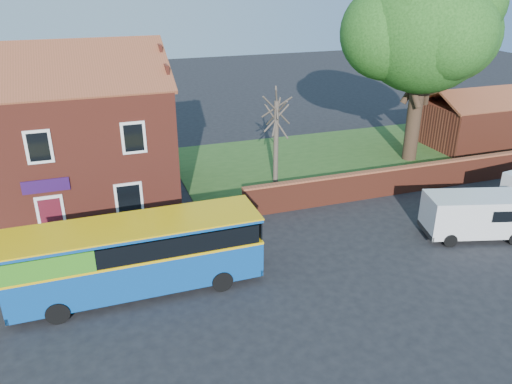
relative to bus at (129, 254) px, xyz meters
name	(u,v)px	position (x,y,z in m)	size (l,w,h in m)	color
ground	(249,303)	(4.05, -2.24, -1.64)	(120.00, 120.00, 0.00)	black
pavement	(55,258)	(-2.95, 3.51, -1.58)	(18.00, 3.50, 0.12)	gray
kerb	(54,279)	(-2.95, 1.76, -1.57)	(18.00, 0.15, 0.14)	slate
grass_strip	(370,156)	(17.05, 10.76, -1.62)	(26.00, 12.00, 0.04)	#426B28
shop_building	(46,145)	(-2.97, 9.26, 1.77)	(12.30, 8.13, 10.50)	maroon
boundary_wall	(426,176)	(17.05, 4.76, -0.83)	(22.00, 0.38, 1.60)	maroon
outbuilding	(481,122)	(26.05, 10.76, -0.03)	(8.20, 5.06, 4.17)	maroon
bus	(129,254)	(0.00, 0.00, 0.00)	(9.46, 2.49, 2.88)	#0D4491
van_near	(477,214)	(15.74, -0.74, -0.47)	(5.09, 3.12, 2.09)	silver
large_tree	(424,29)	(19.33, 9.66, 6.71)	(10.45, 8.27, 12.75)	black
bare_tree	(276,139)	(9.19, 8.31, 1.15)	(2.04, 2.43, 5.43)	#4C4238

